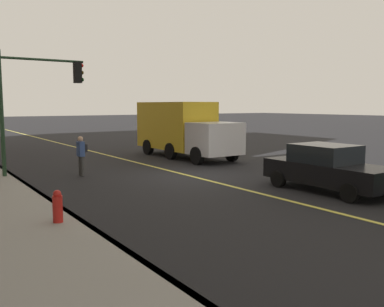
# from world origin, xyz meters

# --- Properties ---
(ground) EXTENTS (200.00, 200.00, 0.00)m
(ground) POSITION_xyz_m (0.00, 0.00, 0.00)
(ground) COLOR black
(curb_edge) EXTENTS (80.00, 0.16, 0.15)m
(curb_edge) POSITION_xyz_m (0.00, 6.29, 0.07)
(curb_edge) COLOR slate
(curb_edge) RESTS_ON ground
(lane_stripe_center) EXTENTS (80.00, 0.16, 0.01)m
(lane_stripe_center) POSITION_xyz_m (0.00, 0.00, 0.01)
(lane_stripe_center) COLOR #D8CC4C
(lane_stripe_center) RESTS_ON ground
(car_black) EXTENTS (4.53, 2.02, 1.61)m
(car_black) POSITION_xyz_m (-5.29, -2.25, 0.80)
(car_black) COLOR black
(car_black) RESTS_ON ground
(truck_yellow) EXTENTS (7.50, 2.51, 3.13)m
(truck_yellow) POSITION_xyz_m (5.57, -3.27, 1.65)
(truck_yellow) COLOR silver
(truck_yellow) RESTS_ON ground
(pedestrian_with_backpack) EXTENTS (0.40, 0.37, 1.67)m
(pedestrian_with_backpack) POSITION_xyz_m (2.55, 3.73, 0.97)
(pedestrian_with_backpack) COLOR #383838
(pedestrian_with_backpack) RESTS_ON ground
(traffic_light_mast) EXTENTS (0.28, 3.45, 5.10)m
(traffic_light_mast) POSITION_xyz_m (3.33, 5.26, 3.50)
(traffic_light_mast) COLOR #1E3823
(traffic_light_mast) RESTS_ON ground
(fire_hydrant) EXTENTS (0.24, 0.24, 0.94)m
(fire_hydrant) POSITION_xyz_m (-4.51, 6.81, 0.47)
(fire_hydrant) COLOR red
(fire_hydrant) RESTS_ON ground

